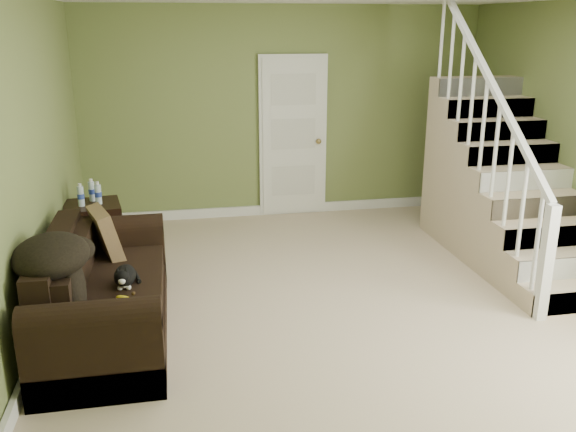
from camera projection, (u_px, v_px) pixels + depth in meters
name	position (u px, v px, depth m)	size (l,w,h in m)	color
floor	(341.00, 302.00, 5.43)	(5.00, 5.50, 0.01)	tan
wall_back	(285.00, 113.00, 7.61)	(5.00, 0.04, 2.60)	olive
wall_front	(532.00, 300.00, 2.46)	(5.00, 0.04, 2.60)	olive
wall_left	(25.00, 172.00, 4.59)	(0.04, 5.50, 2.60)	olive
baseboard_back	(285.00, 209.00, 7.96)	(5.00, 0.04, 0.12)	white
baseboard_left	(49.00, 320.00, 4.97)	(0.04, 5.50, 0.12)	white
door	(293.00, 137.00, 7.68)	(0.86, 0.12, 2.02)	white
staircase	(499.00, 193.00, 6.50)	(1.00, 2.51, 2.82)	tan
sofa	(102.00, 298.00, 4.80)	(0.89, 2.05, 0.81)	black
side_table	(95.00, 233.00, 6.20)	(0.61, 0.61, 0.88)	black
cat	(125.00, 276.00, 4.66)	(0.20, 0.44, 0.21)	black
banana	(126.00, 300.00, 4.38)	(0.06, 0.21, 0.06)	yellow
throw_pillow	(106.00, 235.00, 5.29)	(0.12, 0.47, 0.47)	#47311C
throw_blanket	(51.00, 255.00, 4.21)	(0.50, 0.67, 0.28)	black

